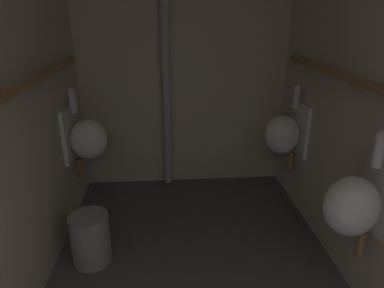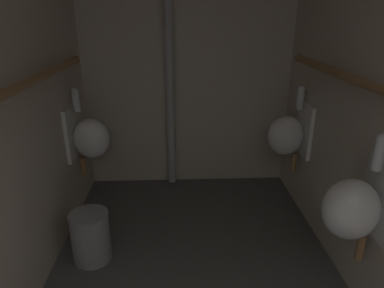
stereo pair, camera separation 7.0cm
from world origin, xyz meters
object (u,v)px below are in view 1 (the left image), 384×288
(urinal_right_mid, at_px, (355,204))
(urinal_right_far, at_px, (285,133))
(urinal_left_mid, at_px, (86,138))
(standpipe_back_wall, at_px, (165,60))
(waste_bin, at_px, (91,238))

(urinal_right_mid, relative_size, urinal_right_far, 1.00)
(urinal_left_mid, xyz_separation_m, urinal_right_far, (1.66, -0.00, 0.00))
(standpipe_back_wall, relative_size, waste_bin, 6.67)
(urinal_left_mid, bearing_deg, waste_bin, -80.25)
(waste_bin, bearing_deg, urinal_right_mid, -17.80)
(urinal_left_mid, distance_m, urinal_right_mid, 2.02)
(standpipe_back_wall, bearing_deg, urinal_right_mid, -58.31)
(urinal_right_mid, bearing_deg, waste_bin, 162.20)
(urinal_right_far, height_order, waste_bin, urinal_right_far)
(urinal_left_mid, relative_size, urinal_right_mid, 1.00)
(standpipe_back_wall, bearing_deg, waste_bin, -116.37)
(urinal_right_far, bearing_deg, standpipe_back_wall, 155.02)
(waste_bin, bearing_deg, urinal_right_far, 22.82)
(standpipe_back_wall, height_order, waste_bin, standpipe_back_wall)
(urinal_left_mid, relative_size, waste_bin, 2.07)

